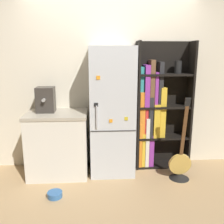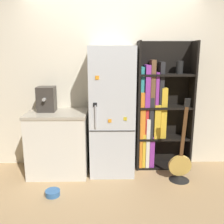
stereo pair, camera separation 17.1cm
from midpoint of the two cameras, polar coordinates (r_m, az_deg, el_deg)
The scene contains 8 objects.
ground_plane at distance 3.70m, azimuth 1.40°, elevation -14.33°, with size 16.00×16.00×0.00m, color tan.
wall_back at distance 3.78m, azimuth 1.22°, elevation 6.97°, with size 8.00×0.05×2.60m.
refrigerator at distance 3.54m, azimuth 1.37°, elevation 0.06°, with size 0.62×0.59×1.81m.
bookshelf at distance 3.79m, azimuth 11.42°, elevation 0.10°, with size 0.81×0.31×1.89m.
kitchen_counter at distance 3.69m, azimuth -10.78°, elevation -6.86°, with size 0.84×0.64×0.91m.
espresso_machine at distance 3.61m, azimuth -13.42°, elevation 2.90°, with size 0.24×0.29×0.35m.
guitar at distance 3.65m, azimuth 16.59°, elevation -12.32°, with size 0.31×0.28×1.17m.
pet_bowl at distance 3.29m, azimuth -11.89°, elevation -17.61°, with size 0.18×0.18×0.07m.
Camera 2 is at (-0.06, -3.28, 1.70)m, focal length 40.00 mm.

